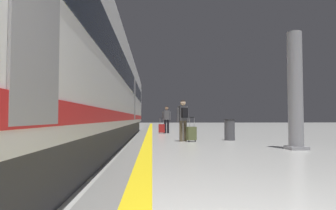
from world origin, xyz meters
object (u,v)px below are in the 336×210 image
at_px(platform_pillar, 295,93).
at_px(waste_bin, 230,130).
at_px(high_speed_train, 62,58).
at_px(suitcase_near, 191,133).
at_px(passenger_mid, 167,118).
at_px(suitcase_mid, 162,128).
at_px(passenger_near, 183,117).

bearing_deg(platform_pillar, waste_bin, 105.76).
height_order(high_speed_train, waste_bin, high_speed_train).
xyz_separation_m(suitcase_near, platform_pillar, (2.78, -3.11, 1.39)).
height_order(passenger_mid, waste_bin, passenger_mid).
bearing_deg(platform_pillar, high_speed_train, -170.90).
height_order(high_speed_train, suitcase_mid, high_speed_train).
relative_size(passenger_near, passenger_mid, 1.00).
distance_m(suitcase_near, suitcase_mid, 6.44).
distance_m(passenger_near, waste_bin, 2.17).
bearing_deg(suitcase_near, suitcase_mid, 98.87).
xyz_separation_m(suitcase_near, waste_bin, (1.73, 0.59, 0.13)).
bearing_deg(suitcase_mid, waste_bin, -64.71).
relative_size(platform_pillar, waste_bin, 3.96).
bearing_deg(suitcase_near, waste_bin, 18.87).
distance_m(passenger_near, passenger_mid, 6.46).
xyz_separation_m(high_speed_train, suitcase_near, (3.91, 4.18, -2.17)).
distance_m(high_speed_train, waste_bin, 7.67).
xyz_separation_m(high_speed_train, platform_pillar, (6.68, 1.07, -0.78)).
bearing_deg(waste_bin, passenger_near, -167.29).
height_order(high_speed_train, passenger_mid, high_speed_train).
relative_size(passenger_near, waste_bin, 1.87).
distance_m(high_speed_train, suitcase_mid, 11.16).
bearing_deg(high_speed_train, suitcase_near, 46.96).
distance_m(passenger_mid, platform_pillar, 10.31).
height_order(suitcase_near, platform_pillar, platform_pillar).
height_order(passenger_near, suitcase_near, passenger_near).
bearing_deg(high_speed_train, passenger_near, 50.21).
bearing_deg(passenger_near, waste_bin, 12.71).
height_order(passenger_near, waste_bin, passenger_near).
bearing_deg(passenger_near, high_speed_train, -129.79).
xyz_separation_m(suitcase_mid, waste_bin, (2.73, -5.77, 0.14)).
height_order(suitcase_mid, platform_pillar, platform_pillar).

